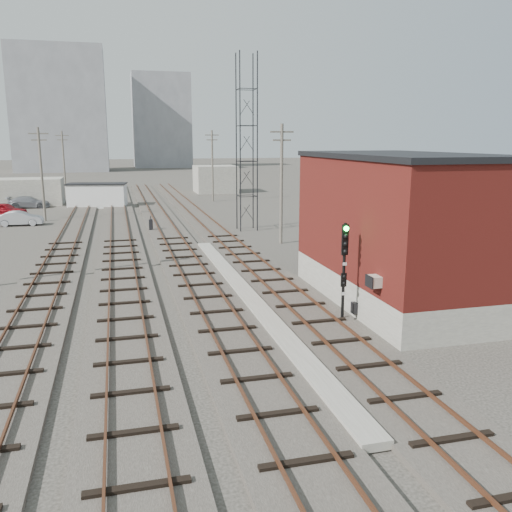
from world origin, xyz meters
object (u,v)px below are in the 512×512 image
object	(u,v)px
switch_stand	(151,225)
car_silver	(20,218)
site_trailer	(97,195)
car_grey	(29,202)
car_red	(4,210)
signal_mast	(344,264)

from	to	relation	value
switch_stand	car_silver	bearing A→B (deg)	160.90
site_trailer	car_silver	world-z (taller)	site_trailer
car_silver	car_grey	size ratio (longest dim) A/B	0.87
switch_stand	car_silver	xyz separation A→B (m)	(-11.56, 6.65, 0.06)
switch_stand	site_trailer	size ratio (longest dim) A/B	0.18
car_red	car_grey	bearing A→B (deg)	6.81
site_trailer	car_red	distance (m)	11.22
switch_stand	car_red	distance (m)	18.93
signal_mast	car_red	size ratio (longest dim) A/B	0.97
car_red	car_silver	xyz separation A→B (m)	(2.47, -6.07, -0.11)
car_red	switch_stand	bearing A→B (deg)	-116.19
car_red	car_silver	distance (m)	6.55
car_silver	signal_mast	bearing A→B (deg)	-150.61
switch_stand	car_silver	size ratio (longest dim) A/B	0.32
signal_mast	car_silver	bearing A→B (deg)	118.84
signal_mast	switch_stand	world-z (taller)	signal_mast
car_red	car_grey	distance (m)	8.07
signal_mast	site_trailer	xyz separation A→B (m)	(-11.48, 45.48, -1.20)
site_trailer	switch_stand	bearing A→B (deg)	-66.34
site_trailer	car_red	world-z (taller)	site_trailer
car_silver	car_grey	xyz separation A→B (m)	(-1.18, 14.04, 0.01)
signal_mast	car_grey	distance (m)	50.75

